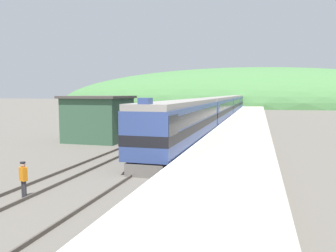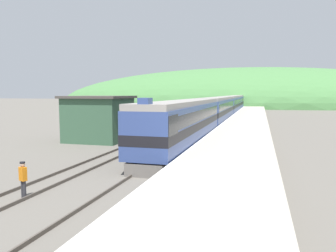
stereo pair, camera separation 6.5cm
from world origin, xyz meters
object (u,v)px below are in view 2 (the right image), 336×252
carriage_fourth (238,102)px  express_train_lead_car (184,122)px  carriage_second (218,110)px  carriage_third (231,104)px  track_worker (23,178)px

carriage_fourth → express_train_lead_car: bearing=-90.0°
carriage_fourth → carriage_second: bearing=-90.0°
carriage_third → carriage_fourth: same height
express_train_lead_car → track_worker: (-4.04, -15.17, -1.32)m
express_train_lead_car → carriage_third: express_train_lead_car is taller
express_train_lead_car → carriage_fourth: size_ratio=0.93×
carriage_third → track_worker: bearing=-93.7°
track_worker → carriage_fourth: bearing=87.3°
carriage_second → carriage_third: 23.71m
carriage_second → carriage_fourth: size_ratio=1.00×
express_train_lead_car → carriage_second: bearing=90.0°
carriage_fourth → track_worker: (-4.04, -85.73, -1.31)m
express_train_lead_car → carriage_fourth: 70.55m
carriage_fourth → carriage_third: bearing=-90.0°
carriage_third → carriage_second: bearing=-90.0°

